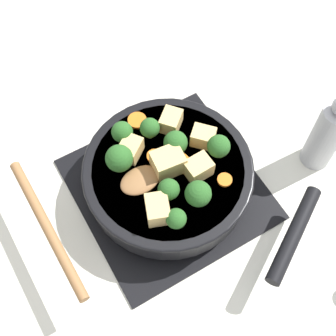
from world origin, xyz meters
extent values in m
plane|color=silver|center=(0.00, 0.00, 0.00)|extent=(2.40, 2.40, 0.00)
cube|color=black|center=(0.00, 0.00, 0.00)|extent=(0.31, 0.31, 0.01)
torus|color=black|center=(0.00, 0.00, 0.02)|extent=(0.24, 0.24, 0.01)
cube|color=black|center=(0.00, 0.00, 0.02)|extent=(0.01, 0.23, 0.01)
cube|color=black|center=(0.00, 0.00, 0.02)|extent=(0.23, 0.01, 0.01)
cylinder|color=black|center=(0.00, 0.00, 0.05)|extent=(0.28, 0.28, 0.06)
cylinder|color=brown|center=(0.00, 0.00, 0.06)|extent=(0.25, 0.25, 0.05)
torus|color=black|center=(0.00, 0.00, 0.08)|extent=(0.29, 0.29, 0.01)
cylinder|color=black|center=(-0.19, -0.11, 0.07)|extent=(0.11, 0.16, 0.02)
ellipsoid|color=olive|center=(0.00, 0.05, 0.09)|extent=(0.05, 0.07, 0.01)
cylinder|color=olive|center=(0.00, 0.21, 0.09)|extent=(0.26, 0.02, 0.02)
cube|color=#DBB770|center=(0.07, -0.05, 0.10)|extent=(0.05, 0.05, 0.03)
cube|color=#DBB770|center=(-0.06, 0.05, 0.10)|extent=(0.05, 0.05, 0.03)
cube|color=#DBB770|center=(0.01, -0.08, 0.10)|extent=(0.05, 0.05, 0.03)
cube|color=#DBB770|center=(-0.03, -0.04, 0.10)|extent=(0.03, 0.04, 0.03)
cube|color=#DBB770|center=(0.05, 0.04, 0.10)|extent=(0.05, 0.05, 0.03)
cube|color=#DBB770|center=(0.00, 0.00, 0.10)|extent=(0.04, 0.05, 0.04)
cylinder|color=#709956|center=(0.02, -0.03, 0.09)|extent=(0.01, 0.01, 0.01)
sphere|color=#285B23|center=(0.02, -0.03, 0.11)|extent=(0.04, 0.04, 0.04)
cylinder|color=#709956|center=(-0.07, -0.01, 0.09)|extent=(0.01, 0.01, 0.01)
sphere|color=#285B23|center=(-0.07, -0.01, 0.11)|extent=(0.04, 0.04, 0.04)
cylinder|color=#709956|center=(0.04, 0.07, 0.09)|extent=(0.01, 0.01, 0.01)
sphere|color=#285B23|center=(0.04, 0.07, 0.11)|extent=(0.04, 0.04, 0.04)
cylinder|color=#709956|center=(0.08, 0.04, 0.09)|extent=(0.01, 0.01, 0.01)
sphere|color=#285B23|center=(0.08, 0.04, 0.11)|extent=(0.04, 0.04, 0.04)
cylinder|color=#709956|center=(-0.02, -0.08, 0.09)|extent=(0.01, 0.01, 0.01)
sphere|color=#285B23|center=(-0.02, -0.08, 0.11)|extent=(0.04, 0.04, 0.04)
cylinder|color=#709956|center=(0.07, -0.01, 0.09)|extent=(0.01, 0.01, 0.01)
sphere|color=#285B23|center=(0.07, -0.01, 0.11)|extent=(0.03, 0.03, 0.03)
cylinder|color=#709956|center=(-0.09, 0.04, 0.09)|extent=(0.01, 0.01, 0.01)
sphere|color=#285B23|center=(-0.09, 0.04, 0.11)|extent=(0.03, 0.03, 0.03)
cylinder|color=#709956|center=(-0.04, 0.02, 0.09)|extent=(0.01, 0.01, 0.01)
sphere|color=#285B23|center=(-0.04, 0.02, 0.11)|extent=(0.03, 0.03, 0.03)
cylinder|color=orange|center=(0.11, 0.00, 0.08)|extent=(0.03, 0.03, 0.01)
cylinder|color=orange|center=(0.03, 0.01, 0.08)|extent=(0.03, 0.03, 0.01)
cylinder|color=orange|center=(-0.07, -0.07, 0.08)|extent=(0.02, 0.02, 0.01)
cylinder|color=orange|center=(0.00, -0.02, 0.08)|extent=(0.03, 0.03, 0.01)
cylinder|color=#B2B2B7|center=(-0.08, -0.27, 0.07)|extent=(0.05, 0.05, 0.15)
camera|label=1|loc=(-0.31, 0.18, 0.76)|focal=50.00mm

